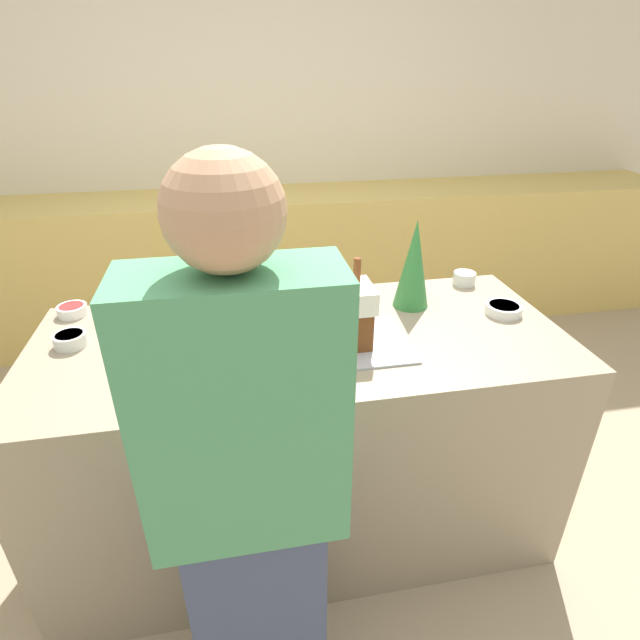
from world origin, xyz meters
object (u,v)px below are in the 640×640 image
Objects in this scene: candy_bowl_far_right at (70,339)px; gingerbread_house at (344,314)px; candy_bowl_beside_tree at (164,333)px; candy_bowl_near_tray_left at (464,278)px; decorative_tree at (414,264)px; cookbook at (228,333)px; candy_bowl_center_rear at (239,304)px; person at (250,501)px; candy_bowl_front_corner at (72,310)px; baking_tray at (343,344)px; candy_bowl_near_tray_right at (504,309)px; candy_bowl_far_left at (299,302)px.

gingerbread_house is at bearing -10.26° from candy_bowl_far_right.
candy_bowl_beside_tree is (-0.60, 0.16, -0.10)m from gingerbread_house.
candy_bowl_far_right is at bearing -171.06° from candy_bowl_near_tray_left.
decorative_tree is at bearing 4.07° from candy_bowl_far_right.
gingerbread_house reaches higher than cookbook.
candy_bowl_center_rear is 0.08× the size of person.
candy_bowl_front_corner is 1.15m from person.
baking_tray is 0.41m from cookbook.
candy_bowl_front_corner is at bearing 157.03° from baking_tray.
decorative_tree reaches higher than gingerbread_house.
candy_bowl_near_tray_right is at bearing -84.56° from candy_bowl_near_tray_left.
candy_bowl_far_left is at bearing -6.64° from candy_bowl_front_corner.
baking_tray is 4.08× the size of candy_bowl_front_corner.
decorative_tree reaches higher than candy_bowl_far_left.
candy_bowl_front_corner is 0.64m from cookbook.
candy_bowl_center_rear is at bearing 134.65° from baking_tray.
candy_bowl_beside_tree is at bearing 108.64° from person.
candy_bowl_far_left is at bearing 74.24° from person.
candy_bowl_beside_tree is at bearing -174.14° from decorative_tree.
candy_bowl_near_tray_left reaches higher than candy_bowl_far_left.
candy_bowl_beside_tree reaches higher than cookbook.
decorative_tree is 0.38m from candy_bowl_near_tray_right.
candy_bowl_far_right is at bearing 126.92° from person.
candy_bowl_far_right is (-1.56, 0.05, 0.00)m from candy_bowl_near_tray_right.
gingerbread_house is 0.63m from candy_bowl_beside_tree.
gingerbread_house is 0.67m from candy_bowl_near_tray_right.
candy_bowl_far_right is at bearing 178.63° from candy_bowl_beside_tree.
candy_bowl_near_tray_right is 0.78m from candy_bowl_far_left.
candy_bowl_center_rear is 0.57× the size of cookbook.
decorative_tree is at bearing 9.27° from cookbook.
cookbook is (0.52, -0.03, -0.02)m from candy_bowl_far_right.
candy_bowl_center_rear reaches higher than candy_bowl_beside_tree.
candy_bowl_beside_tree is 0.31m from candy_bowl_far_right.
gingerbread_house is 1.27× the size of cookbook.
cookbook is (-0.28, -0.17, -0.01)m from candy_bowl_far_left.
person is at bearing -53.08° from candy_bowl_far_right.
decorative_tree is 1.49× the size of cookbook.
cookbook is 0.71m from person.
gingerbread_house is 0.85× the size of decorative_tree.
candy_bowl_beside_tree is at bearing -163.16° from candy_bowl_far_left.
candy_bowl_near_tray_right is 1.28× the size of candy_bowl_beside_tree.
decorative_tree is 3.20× the size of candy_bowl_far_right.
baking_tray is 0.92m from candy_bowl_far_right.
candy_bowl_near_tray_left is (0.62, 0.41, 0.03)m from baking_tray.
candy_bowl_near_tray_right is at bearing -1.00° from cookbook.
candy_bowl_beside_tree is 0.22m from cookbook.
candy_bowl_center_rear is at bearing 17.26° from candy_bowl_far_right.
person is (-0.98, -0.98, -0.08)m from candy_bowl_near_tray_left.
gingerbread_house is 2.73× the size of candy_bowl_front_corner.
candy_bowl_near_tray_left is at bearing 33.01° from gingerbread_house.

